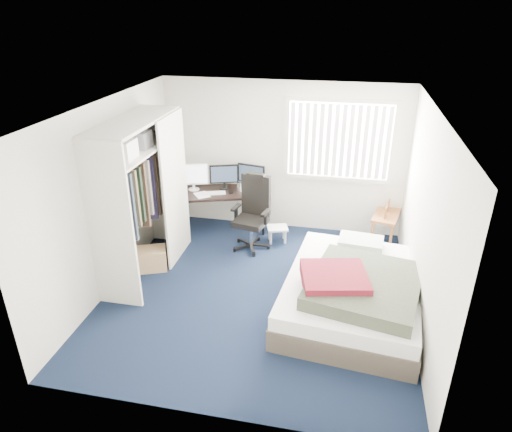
{
  "coord_description": "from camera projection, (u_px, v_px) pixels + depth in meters",
  "views": [
    {
      "loc": [
        1.03,
        -5.08,
        3.6
      ],
      "look_at": [
        -0.1,
        0.4,
        0.95
      ],
      "focal_mm": 32.0,
      "sensor_mm": 36.0,
      "label": 1
    }
  ],
  "objects": [
    {
      "name": "nightstand",
      "position": [
        386.0,
        217.0,
        7.35
      ],
      "size": [
        0.52,
        0.8,
        0.69
      ],
      "color": "brown",
      "rests_on": "ground"
    },
    {
      "name": "office_chair",
      "position": [
        253.0,
        220.0,
        7.21
      ],
      "size": [
        0.66,
        0.66,
        1.2
      ],
      "color": "black",
      "rests_on": "ground"
    },
    {
      "name": "desk",
      "position": [
        222.0,
        189.0,
        7.63
      ],
      "size": [
        1.59,
        1.1,
        1.18
      ],
      "color": "black",
      "rests_on": "ground"
    },
    {
      "name": "bed",
      "position": [
        353.0,
        291.0,
        5.72
      ],
      "size": [
        1.85,
        2.34,
        0.71
      ],
      "color": "#433930",
      "rests_on": "ground"
    },
    {
      "name": "room_shell",
      "position": [
        257.0,
        189.0,
        5.58
      ],
      "size": [
        4.2,
        4.2,
        4.2
      ],
      "color": "silver",
      "rests_on": "ground"
    },
    {
      "name": "pine_box",
      "position": [
        152.0,
        259.0,
        6.71
      ],
      "size": [
        0.52,
        0.46,
        0.32
      ],
      "primitive_type": "cube",
      "rotation": [
        0.0,
        0.0,
        0.39
      ],
      "color": "tan",
      "rests_on": "ground"
    },
    {
      "name": "closet",
      "position": [
        141.0,
        184.0,
        6.18
      ],
      "size": [
        0.64,
        1.84,
        2.22
      ],
      "color": "beige",
      "rests_on": "ground"
    },
    {
      "name": "footstool",
      "position": [
        277.0,
        230.0,
        7.45
      ],
      "size": [
        0.38,
        0.34,
        0.26
      ],
      "color": "white",
      "rests_on": "ground"
    },
    {
      "name": "window_assembly",
      "position": [
        339.0,
        141.0,
        7.18
      ],
      "size": [
        1.72,
        0.09,
        1.32
      ],
      "color": "white",
      "rests_on": "ground"
    },
    {
      "name": "ground",
      "position": [
        257.0,
        292.0,
        6.22
      ],
      "size": [
        4.2,
        4.2,
        0.0
      ],
      "primitive_type": "plane",
      "color": "black",
      "rests_on": "ground"
    }
  ]
}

